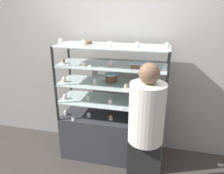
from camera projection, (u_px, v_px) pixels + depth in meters
ground_plane at (112, 155)px, 3.26m from camera, size 20.00×20.00×0.00m
back_wall at (118, 64)px, 3.16m from camera, size 8.00×0.05×2.60m
display_base at (112, 137)px, 3.15m from camera, size 1.41×0.50×0.64m
display_riser_lower at (112, 102)px, 2.95m from camera, size 1.41×0.50×0.25m
display_riser_middle at (112, 84)px, 2.87m from camera, size 1.41×0.50×0.25m
display_riser_upper at (112, 66)px, 2.78m from camera, size 1.41×0.50×0.25m
display_riser_top at (112, 47)px, 2.69m from camera, size 1.41×0.50×0.25m
layer_cake_centerpiece at (112, 78)px, 2.91m from camera, size 0.17×0.17×0.11m
sheet_cake_frosted at (140, 65)px, 2.66m from camera, size 0.22×0.16×0.06m
cupcake_0 at (66, 113)px, 3.09m from camera, size 0.05×0.05×0.06m
cupcake_1 at (89, 115)px, 3.03m from camera, size 0.05×0.05×0.06m
cupcake_2 at (111, 118)px, 2.96m from camera, size 0.05×0.05×0.06m
cupcake_3 at (135, 119)px, 2.92m from camera, size 0.05×0.05×0.06m
cupcake_4 at (159, 123)px, 2.82m from camera, size 0.05×0.05×0.06m
price_tag_0 at (73, 119)px, 2.93m from camera, size 0.04×0.00×0.04m
cupcake_5 at (65, 97)px, 3.00m from camera, size 0.06×0.06×0.07m
cupcake_6 at (88, 98)px, 2.96m from camera, size 0.06×0.06×0.07m
cupcake_7 at (111, 102)px, 2.85m from camera, size 0.06×0.06×0.07m
cupcake_8 at (134, 105)px, 2.76m from camera, size 0.06×0.06×0.07m
cupcake_9 at (160, 105)px, 2.75m from camera, size 0.06×0.06×0.07m
price_tag_1 at (121, 108)px, 2.70m from camera, size 0.04×0.00×0.04m
cupcake_10 at (64, 79)px, 2.92m from camera, size 0.06×0.06×0.07m
cupcake_11 at (95, 81)px, 2.84m from camera, size 0.06×0.06×0.07m
cupcake_12 at (126, 86)px, 2.69m from camera, size 0.06×0.06×0.07m
cupcake_13 at (163, 86)px, 2.67m from camera, size 0.06×0.06×0.07m
price_tag_2 at (128, 90)px, 2.59m from camera, size 0.04×0.00×0.04m
cupcake_14 at (63, 61)px, 2.84m from camera, size 0.05×0.05×0.06m
cupcake_15 at (84, 63)px, 2.73m from camera, size 0.05×0.05×0.06m
cupcake_16 at (110, 64)px, 2.71m from camera, size 0.05×0.05×0.06m
cupcake_17 at (164, 68)px, 2.53m from camera, size 0.05×0.05×0.06m
price_tag_3 at (90, 67)px, 2.61m from camera, size 0.04×0.00×0.04m
cupcake_18 at (60, 41)px, 2.77m from camera, size 0.06×0.06×0.07m
cupcake_19 at (83, 43)px, 2.66m from camera, size 0.06×0.06×0.07m
cupcake_20 at (110, 44)px, 2.57m from camera, size 0.06×0.06×0.07m
cupcake_21 at (137, 45)px, 2.52m from camera, size 0.06×0.06×0.07m
cupcake_22 at (167, 46)px, 2.48m from camera, size 0.06×0.06×0.07m
price_tag_4 at (101, 47)px, 2.49m from camera, size 0.04×0.00×0.04m
donut_glazed at (87, 42)px, 2.82m from camera, size 0.13×0.13×0.04m
customer_figure at (146, 131)px, 2.31m from camera, size 0.37×0.37×1.59m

